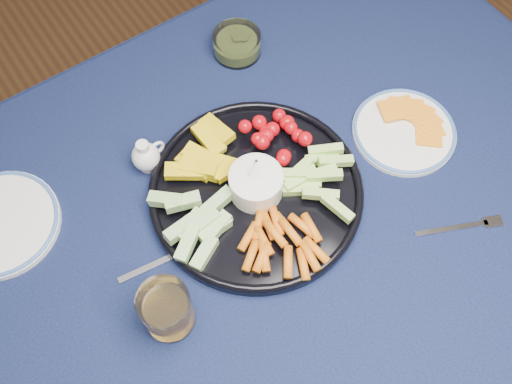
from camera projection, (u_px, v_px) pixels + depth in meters
dining_table at (227, 261)px, 1.11m from camera, size 1.67×1.07×0.75m
crudite_platter at (255, 190)px, 1.06m from camera, size 0.40×0.40×0.13m
creamer_pitcher at (146, 156)px, 1.09m from camera, size 0.07×0.05×0.08m
pickle_bowl at (237, 45)px, 1.23m from camera, size 0.10×0.10×0.05m
cheese_plate at (404, 130)px, 1.14m from camera, size 0.21×0.21×0.02m
juice_tumbler at (167, 311)px, 0.93m from camera, size 0.09×0.09×0.10m
fork_left at (176, 255)px, 1.02m from camera, size 0.19×0.04×0.00m
fork_right at (466, 226)px, 1.05m from camera, size 0.16×0.08×0.00m
side_plate_extra at (0, 223)px, 1.04m from camera, size 0.22×0.22×0.02m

